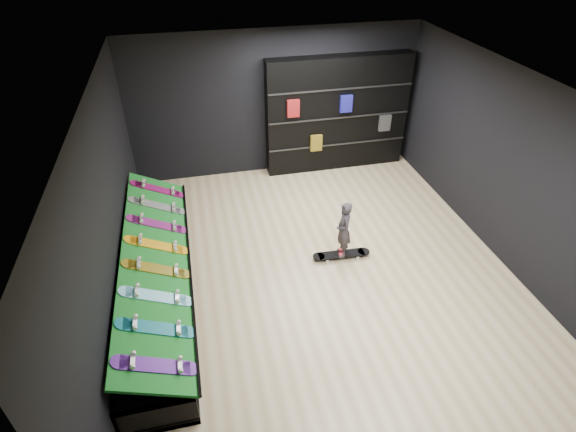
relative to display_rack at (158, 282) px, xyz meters
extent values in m
cube|color=#D1BA8D|center=(2.55, 0.00, -0.25)|extent=(6.00, 7.00, 0.01)
cube|color=white|center=(2.55, 0.00, 2.75)|extent=(6.00, 7.00, 0.01)
cube|color=black|center=(2.55, 3.50, 1.25)|extent=(6.00, 0.02, 3.00)
cube|color=black|center=(2.55, -3.50, 1.25)|extent=(6.00, 0.02, 3.00)
cube|color=black|center=(-0.45, 0.00, 1.25)|extent=(0.02, 7.00, 3.00)
cube|color=black|center=(5.55, 0.00, 1.25)|extent=(0.02, 7.00, 3.00)
cube|color=#0E5917|center=(0.05, 0.00, 0.46)|extent=(0.92, 4.50, 0.46)
cube|color=black|center=(3.85, 3.32, 0.97)|extent=(3.05, 0.36, 2.44)
imported|color=black|center=(2.97, 0.19, 0.14)|extent=(0.18, 0.24, 0.60)
camera|label=1|loc=(0.78, -5.25, 4.69)|focal=28.00mm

